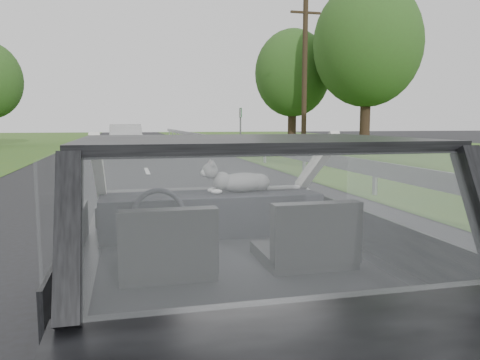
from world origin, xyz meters
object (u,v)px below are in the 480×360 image
cat (242,181)px  other_car (126,139)px  subject_car (229,253)px  highway_sign (240,128)px  utility_pole (305,77)px

cat → other_car: (-0.87, 20.14, -0.37)m
subject_car → highway_sign: size_ratio=1.70×
cat → subject_car: bearing=-118.7°
highway_sign → utility_pole: utility_pole is taller
other_car → utility_pole: utility_pole is taller
subject_car → other_car: bearing=91.7°
cat → highway_sign: (5.79, 23.85, 0.09)m
cat → highway_sign: highway_sign is taller
other_car → cat: bearing=-88.4°
other_car → highway_sign: (6.66, 3.71, 0.46)m
utility_pole → other_car: bearing=160.9°
utility_pole → highway_sign: bearing=102.7°
subject_car → utility_pole: (7.50, 17.99, 2.87)m
subject_car → cat: 0.79m
subject_car → highway_sign: bearing=76.2°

